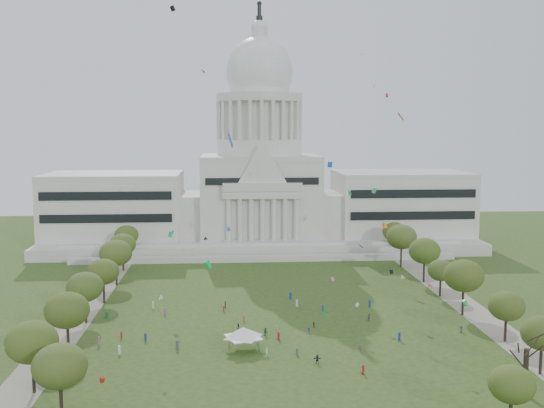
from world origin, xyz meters
The scene contains 35 objects.
ground centered at (0.00, 0.00, 0.00)m, with size 400.00×400.00×0.00m, color #314619.
capitol centered at (0.00, 113.59, 22.30)m, with size 160.00×64.50×91.30m.
path_left centered at (-48.00, 30.00, 0.02)m, with size 8.00×160.00×0.04m, color gray.
path_right centered at (48.00, 30.00, 0.02)m, with size 8.00×160.00×0.04m, color gray.
row_tree_l_0 centered at (-45.26, -21.68, 8.95)m, with size 8.85×8.85×12.59m.
row_tree_r_0 centered at (44.94, -19.59, 7.75)m, with size 7.67×7.67×10.91m.
row_tree_l_1 centered at (-44.07, -2.96, 8.95)m, with size 8.86×8.86×12.59m.
row_tree_r_1 centered at (46.22, -1.75, 7.66)m, with size 7.58×7.58×10.78m.
row_tree_l_2 centered at (-45.04, 17.30, 8.51)m, with size 8.42×8.42×11.97m.
row_tree_r_2 centered at (44.17, 17.44, 9.66)m, with size 9.55×9.55×13.58m.
row_tree_l_3 centered at (-44.09, 33.92, 8.21)m, with size 8.12×8.12×11.55m.
row_tree_r_3 centered at (44.40, 34.48, 7.08)m, with size 7.01×7.01×9.98m.
row_tree_l_4 centered at (-44.08, 52.42, 9.39)m, with size 9.29×9.29×13.21m.
row_tree_r_4 centered at (44.76, 50.04, 9.29)m, with size 9.19×9.19×13.06m.
row_tree_l_5 centered at (-45.22, 71.01, 8.42)m, with size 8.33×8.33×11.85m.
row_tree_r_5 centered at (43.49, 70.19, 9.93)m, with size 9.82×9.82×13.96m.
row_tree_l_6 centered at (-46.87, 89.14, 8.27)m, with size 8.19×8.19×11.64m.
row_tree_r_6 centered at (45.96, 88.13, 8.51)m, with size 8.42×8.42×11.97m.
near_tree_0 centered at (-38.00, -32.00, 8.56)m, with size 8.47×8.47×12.04m.
near_tree_1 centered at (30.00, -40.00, 7.00)m, with size 6.93×6.93×9.86m.
big_bare_tree centered at (38.00, -28.00, 8.67)m, with size 6.00×5.00×12.80m.
event_tent centered at (-9.15, -3.10, 3.76)m, with size 11.13×11.13×4.85m.
person_0 centered at (39.12, 4.62, 0.77)m, with size 0.75×0.49×1.54m, color #4C4C51.
person_2 centered at (20.79, 14.72, 0.87)m, with size 0.84×0.52×1.73m, color #4C4C51.
person_3 centered at (5.43, 6.07, 0.76)m, with size 0.98×0.50×1.51m, color navy.
person_4 centered at (-1.49, 8.57, 0.87)m, with size 1.02×0.56×1.74m, color silver.
person_5 centered at (-4.14, 5.24, 0.92)m, with size 1.70×0.67×1.84m, color #33723F.
person_6 centered at (12.51, -17.28, 0.89)m, with size 0.87×0.57×1.78m, color #B21E1E.
person_7 centered at (-4.60, -7.03, 0.89)m, with size 0.65×0.47×1.78m, color silver.
person_8 centered at (-10.03, 8.65, 0.91)m, with size 0.88×0.54×1.81m, color #26262B.
person_9 centered at (14.41, -5.52, 0.76)m, with size 0.98×0.50×1.51m, color #4C4C51.
person_10 centered at (7.15, 10.28, 0.75)m, with size 0.88×0.48×1.50m, color olive.
person_11 centered at (4.83, -11.59, 0.87)m, with size 1.62×0.64×1.74m, color #26262B.
distant_crowd centered at (-13.86, 13.36, 0.86)m, with size 65.59×41.67×1.94m.
kite_swarm centered at (3.14, 8.17, 27.07)m, with size 100.50×99.66×64.05m.
Camera 1 is at (-11.81, -127.94, 45.13)m, focal length 42.00 mm.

